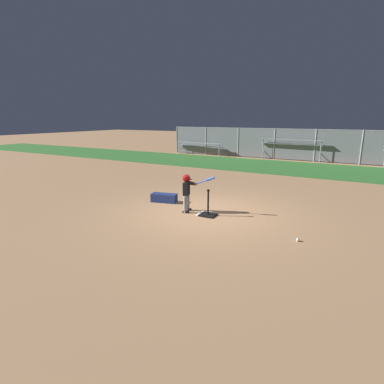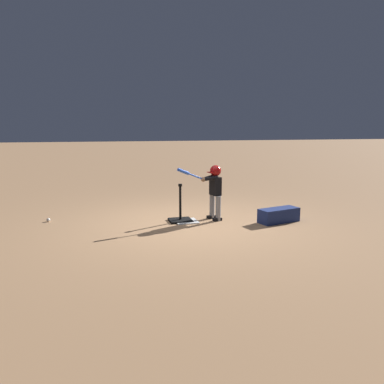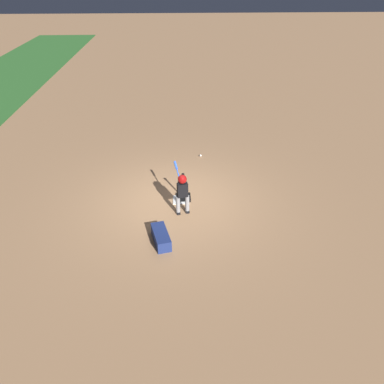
% 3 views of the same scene
% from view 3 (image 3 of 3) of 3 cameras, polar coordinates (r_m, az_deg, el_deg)
% --- Properties ---
extents(ground_plane, '(90.00, 90.00, 0.00)m').
position_cam_3_polar(ground_plane, '(10.24, -2.64, -1.36)').
color(ground_plane, '#AD7F56').
extents(home_plate, '(0.44, 0.44, 0.02)m').
position_cam_3_polar(home_plate, '(10.27, -1.67, -1.18)').
color(home_plate, white).
rests_on(home_plate, ground_plane).
extents(batting_tee, '(0.45, 0.40, 0.76)m').
position_cam_3_polar(batting_tee, '(10.30, -1.34, -0.42)').
color(batting_tee, black).
rests_on(batting_tee, ground_plane).
extents(batter_child, '(0.95, 0.39, 1.12)m').
position_cam_3_polar(batter_child, '(9.40, -1.51, 0.48)').
color(batter_child, gray).
rests_on(batter_child, ground_plane).
extents(baseball, '(0.07, 0.07, 0.07)m').
position_cam_3_polar(baseball, '(12.62, 1.31, 5.58)').
color(baseball, white).
rests_on(baseball, ground_plane).
extents(equipment_bag, '(0.89, 0.51, 0.28)m').
position_cam_3_polar(equipment_bag, '(8.75, -4.75, -6.85)').
color(equipment_bag, navy).
rests_on(equipment_bag, ground_plane).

